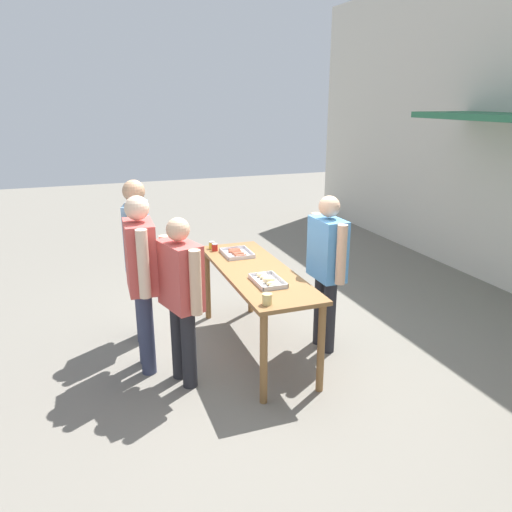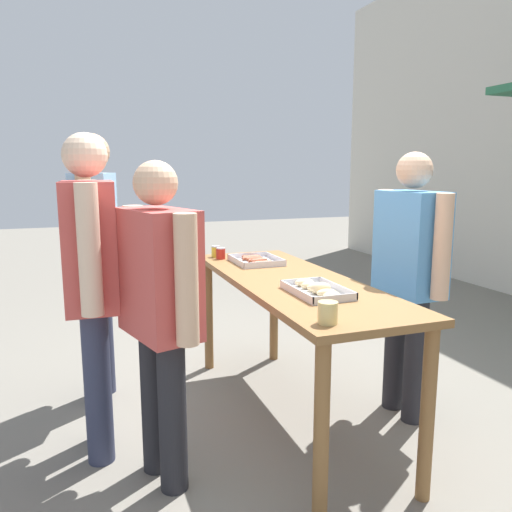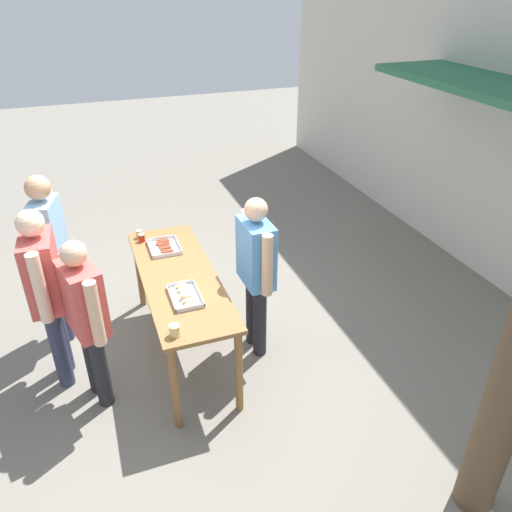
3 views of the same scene
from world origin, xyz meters
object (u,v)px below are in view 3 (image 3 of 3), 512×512
Objects in this scene: food_tray_buns at (185,296)px; person_customer_holding_hotdog at (51,245)px; beer_cup at (175,330)px; person_customer_waiting_in_line at (46,286)px; condiment_jar_mustard at (139,234)px; condiment_jar_ketchup at (142,238)px; person_server_behind_table at (256,265)px; food_tray_sausages at (164,247)px; person_customer_with_cup at (86,312)px.

food_tray_buns is 0.23× the size of person_customer_holding_hotdog.
person_customer_waiting_in_line reaches higher than beer_cup.
condiment_jar_ketchup is (0.10, 0.01, 0.00)m from condiment_jar_mustard.
beer_cup reaches higher than food_tray_buns.
person_customer_waiting_in_line is at bearing -109.98° from food_tray_buns.
person_server_behind_table is at bearing -101.58° from person_customer_holding_hotdog.
food_tray_buns is at bearing -0.01° from food_tray_sausages.
person_customer_holding_hotdog is at bearing -3.56° from person_customer_with_cup.
person_customer_holding_hotdog reaches higher than condiment_jar_ketchup.
person_customer_holding_hotdog is 1.02× the size of person_customer_waiting_in_line.
person_server_behind_table is 1.59m from person_customer_with_cup.
food_tray_buns is 0.53m from beer_cup.
condiment_jar_ketchup is 0.05× the size of person_customer_holding_hotdog.
food_tray_sausages is 0.94× the size of food_tray_buns.
condiment_jar_mustard is 0.05× the size of person_customer_holding_hotdog.
food_tray_sausages is at bearing 172.29° from beer_cup.
person_customer_holding_hotdog is 1.11m from person_customer_with_cup.
person_customer_holding_hotdog is at bearing -150.77° from beer_cup.
person_server_behind_table is at bearing -100.23° from person_customer_with_cup.
food_tray_sausages is 1.11m from person_customer_holding_hotdog.
condiment_jar_mustard is (-1.30, -0.21, 0.02)m from food_tray_buns.
condiment_jar_mustard is at bearing -62.47° from person_customer_holding_hotdog.
food_tray_buns is 0.26× the size of person_customer_with_cup.
food_tray_sausages is 4.56× the size of condiment_jar_ketchup.
beer_cup is (1.69, -0.00, 0.01)m from condiment_jar_ketchup.
person_customer_with_cup is at bearing -26.61° from condiment_jar_mustard.
beer_cup reaches higher than condiment_jar_ketchup.
condiment_jar_mustard is 0.05× the size of person_customer_with_cup.
food_tray_sausages is 0.24× the size of person_customer_with_cup.
person_customer_holding_hotdog is (0.10, -0.89, 0.13)m from condiment_jar_ketchup.
beer_cup is at bearing -7.71° from food_tray_sausages.
person_customer_holding_hotdog is at bearing -135.46° from food_tray_buns.
condiment_jar_mustard is 1.00× the size of condiment_jar_ketchup.
person_customer_waiting_in_line reaches higher than person_customer_with_cup.
person_customer_with_cup is at bearing -28.83° from condiment_jar_ketchup.
beer_cup is 0.05× the size of person_customer_holding_hotdog.
condiment_jar_ketchup is at bearing 5.96° from condiment_jar_mustard.
person_customer_holding_hotdog is (-0.14, -1.09, 0.16)m from food_tray_sausages.
person_customer_holding_hotdog is at bearing -77.39° from condiment_jar_mustard.
person_customer_holding_hotdog is (0.20, -0.88, 0.13)m from condiment_jar_mustard.
person_customer_waiting_in_line is at bearing -98.04° from person_server_behind_table.
food_tray_buns is at bearing -108.10° from person_customer_with_cup.
condiment_jar_mustard is at bearing -140.83° from person_server_behind_table.
food_tray_buns is 0.24× the size of person_customer_waiting_in_line.
person_customer_with_cup is (-0.03, -0.84, 0.01)m from food_tray_buns.
condiment_jar_mustard reaches higher than food_tray_sausages.
person_customer_with_cup is (-0.51, -0.65, -0.01)m from beer_cup.
person_customer_holding_hotdog reaches higher than beer_cup.
person_customer_holding_hotdog is (-0.91, -1.82, 0.09)m from person_server_behind_table.
person_customer_with_cup is (0.17, -1.58, -0.04)m from person_server_behind_table.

